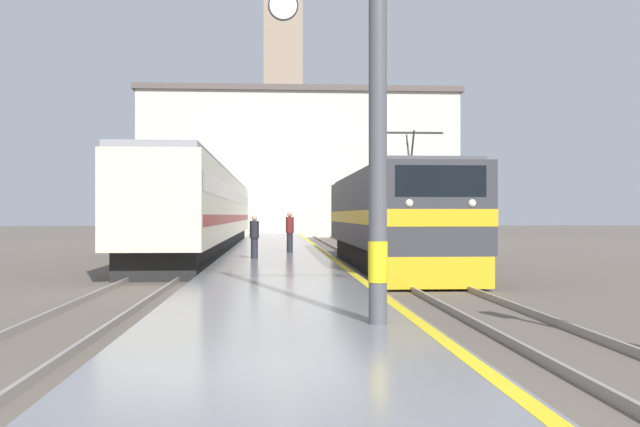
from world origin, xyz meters
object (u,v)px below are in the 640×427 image
object	(u,v)px
locomotive_train	(389,219)
catenary_mast	(386,75)
second_waiting_passenger	(290,231)
clock_tower	(283,84)
passenger_train	(208,211)
person_on_platform	(254,236)

from	to	relation	value
locomotive_train	catenary_mast	size ratio (longest dim) A/B	2.33
catenary_mast	second_waiting_passenger	distance (m)	20.98
locomotive_train	second_waiting_passenger	bearing A→B (deg)	126.19
clock_tower	catenary_mast	bearing A→B (deg)	-89.39
passenger_train	second_waiting_passenger	xyz separation A→B (m)	(4.14, -8.09, -0.90)
catenary_mast	person_on_platform	distance (m)	16.83
person_on_platform	second_waiting_passenger	distance (m)	4.57
person_on_platform	clock_tower	bearing A→B (deg)	88.04
clock_tower	locomotive_train	bearing A→B (deg)	-86.17
passenger_train	catenary_mast	world-z (taller)	catenary_mast
person_on_platform	clock_tower	xyz separation A→B (m)	(1.64, 47.88, 13.93)
catenary_mast	locomotive_train	bearing A→B (deg)	80.95
person_on_platform	second_waiting_passenger	size ratio (longest dim) A/B	0.91
second_waiting_passenger	clock_tower	bearing A→B (deg)	89.66
locomotive_train	second_waiting_passenger	distance (m)	5.94
second_waiting_passenger	catenary_mast	bearing A→B (deg)	-87.40
passenger_train	person_on_platform	size ratio (longest dim) A/B	23.92
clock_tower	passenger_train	bearing A→B (deg)	-97.07
passenger_train	locomotive_train	bearing A→B (deg)	-59.33
passenger_train	person_on_platform	world-z (taller)	passenger_train
locomotive_train	second_waiting_passenger	xyz separation A→B (m)	(-3.49, 4.78, -0.54)
locomotive_train	passenger_train	distance (m)	14.96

